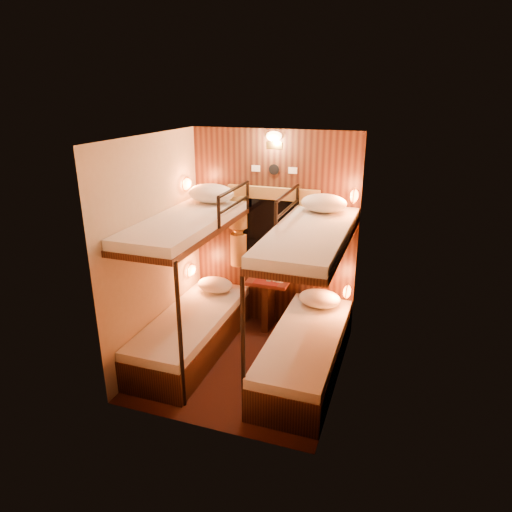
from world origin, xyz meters
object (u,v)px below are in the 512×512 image
at_px(table, 268,297).
at_px(bottle_left, 269,273).
at_px(bottle_right, 278,275).
at_px(bunk_right, 306,325).
at_px(bunk_left, 191,306).

height_order(table, bottle_left, bottle_left).
bearing_deg(bottle_left, bottle_right, 1.50).
xyz_separation_m(bunk_right, table, (-0.65, 0.78, -0.14)).
distance_m(table, bottle_left, 0.34).
bearing_deg(bottle_left, bunk_right, -49.55).
bearing_deg(bunk_left, table, 50.33).
xyz_separation_m(bunk_left, bunk_right, (1.30, 0.00, 0.00)).
xyz_separation_m(bunk_left, bottle_right, (0.77, 0.75, 0.18)).
bearing_deg(table, bunk_right, -50.33).
height_order(bunk_left, bottle_right, bunk_left).
xyz_separation_m(bunk_right, bottle_right, (-0.52, 0.75, 0.18)).
relative_size(bunk_right, bottle_right, 8.96).
bearing_deg(bunk_right, table, 129.67).
bearing_deg(table, bunk_left, -129.67).
distance_m(bunk_right, table, 1.02).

